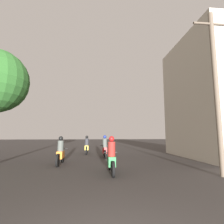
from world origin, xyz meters
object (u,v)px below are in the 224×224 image
object	(u,v)px
motorcycle_orange	(61,153)
utility_pole_near	(216,86)
motorcycle_red	(105,148)
building_right_near	(218,97)
motorcycle_green	(111,158)
motorcycle_yellow	(87,147)

from	to	relation	value
motorcycle_orange	utility_pole_near	world-z (taller)	utility_pole_near
motorcycle_red	building_right_near	world-z (taller)	building_right_near
motorcycle_green	motorcycle_red	xyz separation A→B (m)	(0.01, 5.27, 0.01)
motorcycle_orange	motorcycle_yellow	world-z (taller)	motorcycle_yellow
motorcycle_red	utility_pole_near	bearing A→B (deg)	-65.32
motorcycle_green	motorcycle_yellow	size ratio (longest dim) A/B	0.96
motorcycle_green	motorcycle_red	distance (m)	5.27
motorcycle_green	building_right_near	size ratio (longest dim) A/B	0.23
building_right_near	motorcycle_yellow	bearing A→B (deg)	161.47
utility_pole_near	motorcycle_yellow	bearing A→B (deg)	123.27
motorcycle_red	motorcycle_green	bearing A→B (deg)	-99.36
motorcycle_green	utility_pole_near	distance (m)	5.26
motorcycle_orange	motorcycle_yellow	xyz separation A→B (m)	(1.19, 5.13, -0.00)
utility_pole_near	motorcycle_red	bearing A→B (deg)	123.91
motorcycle_orange	building_right_near	size ratio (longest dim) A/B	0.24
motorcycle_green	building_right_near	distance (m)	10.08
motorcycle_yellow	utility_pole_near	bearing A→B (deg)	-47.60
motorcycle_yellow	utility_pole_near	world-z (taller)	utility_pole_near
motorcycle_orange	building_right_near	xyz separation A→B (m)	(10.89, 1.88, 3.73)
utility_pole_near	motorcycle_green	bearing A→B (deg)	166.68
motorcycle_green	motorcycle_yellow	world-z (taller)	motorcycle_green
motorcycle_orange	building_right_near	distance (m)	11.66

